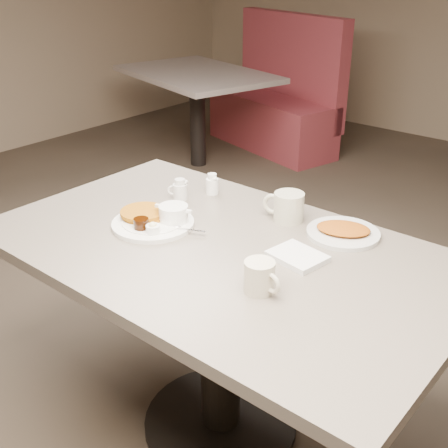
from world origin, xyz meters
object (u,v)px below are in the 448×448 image
Objects in this scene: hash_plate at (343,232)px; main_plate at (155,219)px; creamer_right at (212,185)px; coffee_mug_far at (288,207)px; booth_back_left at (270,102)px; diner_table at (220,292)px; creamer_left at (180,190)px; coffee_mug_near at (260,277)px.

main_plate is at bearing -147.34° from hash_plate.
coffee_mug_far is at bearing -2.27° from creamer_right.
hash_plate is (0.56, 0.01, -0.02)m from creamer_right.
booth_back_left is at bearing 126.58° from coffee_mug_far.
booth_back_left is (-1.84, 2.48, -0.39)m from coffee_mug_far.
creamer_right is at bearing 177.73° from coffee_mug_far.
creamer_right is 2.91m from booth_back_left.
booth_back_left is at bearing 122.79° from diner_table.
creamer_right reaches higher than hash_plate.
creamer_left reaches higher than main_plate.
booth_back_left reaches higher than coffee_mug_far.
diner_table is 0.33m from main_plate.
creamer_right is 0.05× the size of booth_back_left.
booth_back_left is at bearing 125.08° from coffee_mug_near.
booth_back_left is (-2.05, 2.46, -0.35)m from hash_plate.
coffee_mug_far reaches higher than hash_plate.
main_plate is 0.21× the size of booth_back_left.
coffee_mug_far is 3.11m from booth_back_left.
coffee_mug_near is (0.25, -0.13, 0.22)m from diner_table.
hash_plate is at bearing 50.47° from diner_table.
coffee_mug_near reaches higher than diner_table.
main_plate is 0.62m from hash_plate.
hash_plate is (0.01, 0.44, -0.03)m from coffee_mug_near.
hash_plate is 0.19× the size of booth_back_left.
creamer_left is at bearing -115.10° from creamer_right.
hash_plate is at bearing 11.44° from creamer_left.
diner_table is 4.12× the size of main_plate.
coffee_mug_far reaches higher than main_plate.
booth_back_left reaches higher than coffee_mug_near.
creamer_right is at bearing -179.44° from hash_plate.
diner_table is 9.56× the size of coffee_mug_far.
creamer_left is at bearing -165.59° from coffee_mug_far.
diner_table is 0.88× the size of booth_back_left.
booth_back_left reaches higher than main_plate.
booth_back_left is (-1.49, 2.47, -0.38)m from creamer_right.
hash_plate is (0.26, 0.31, 0.18)m from diner_table.
hash_plate is (0.21, 0.02, -0.04)m from coffee_mug_far.
creamer_left reaches higher than diner_table.
creamer_right is (0.06, 0.12, 0.00)m from creamer_left.
main_plate is 0.45m from coffee_mug_far.
diner_table is 4.75× the size of hash_plate.
coffee_mug_far is (0.05, 0.30, 0.22)m from diner_table.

